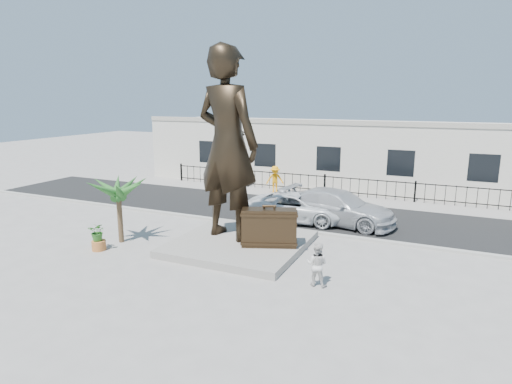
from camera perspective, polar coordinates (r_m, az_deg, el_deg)
ground at (r=16.53m, az=-2.88°, el=-9.18°), size 100.00×100.00×0.00m
street at (r=23.57m, az=6.00°, el=-2.59°), size 40.00×7.00×0.01m
curb at (r=20.39m, az=2.90°, el=-4.77°), size 40.00×0.25×0.12m
far_sidewalk at (r=27.29m, az=8.65°, el=-0.57°), size 40.00×2.50×0.02m
plinth at (r=17.94m, az=-2.13°, el=-6.89°), size 5.20×5.20×0.30m
fence at (r=27.93m, az=9.14°, el=0.94°), size 22.00×0.10×1.20m
building at (r=31.70m, az=11.25°, el=5.15°), size 28.00×7.00×4.40m
statue at (r=17.59m, az=-3.83°, el=6.37°), size 3.18×2.40×7.87m
suitcase at (r=17.00m, az=1.76°, el=-4.76°), size 2.26×1.42×1.52m
tourist at (r=14.38m, az=8.13°, el=-9.54°), size 0.72×0.57×1.47m
car_white at (r=21.57m, az=5.47°, el=-2.04°), size 5.32×2.92×1.41m
car_silver at (r=21.43m, az=10.83°, el=-1.98°), size 5.97×3.13×1.65m
worker at (r=27.88m, az=2.55°, el=1.69°), size 1.30×1.07×1.75m
palm_tree at (r=19.50m, az=-17.47°, el=-6.35°), size 1.80×1.80×3.20m
planter at (r=18.71m, az=-20.21°, el=-6.70°), size 0.56×0.56×0.40m
shrub at (r=18.54m, az=-20.35°, el=-4.98°), size 0.87×0.82×0.77m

